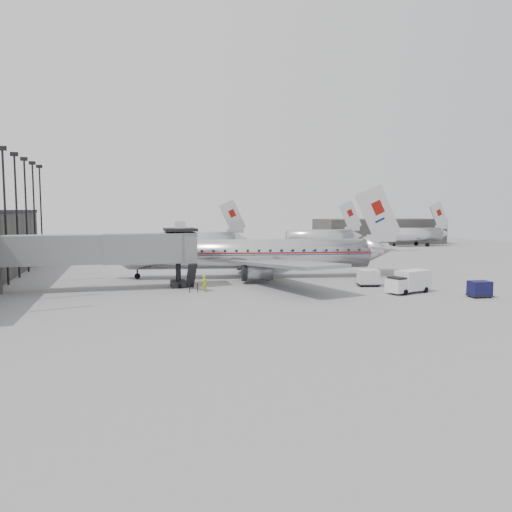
% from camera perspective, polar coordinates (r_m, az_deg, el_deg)
% --- Properties ---
extents(ground, '(160.00, 160.00, 0.00)m').
position_cam_1_polar(ground, '(52.96, 1.64, -3.75)').
color(ground, slate).
rests_on(ground, ground).
extents(hangar, '(30.00, 12.00, 6.00)m').
position_cam_1_polar(hangar, '(125.41, 13.84, 2.76)').
color(hangar, '#32302D').
rests_on(hangar, ground).
extents(apron_line, '(60.00, 0.15, 0.01)m').
position_cam_1_polar(apron_line, '(59.49, 2.80, -2.74)').
color(apron_line, gold).
rests_on(apron_line, ground).
extents(jet_bridge, '(21.00, 6.20, 7.10)m').
position_cam_1_polar(jet_bridge, '(54.07, -16.70, 0.67)').
color(jet_bridge, slate).
rests_on(jet_bridge, ground).
extents(floodlight_masts, '(0.90, 42.25, 15.25)m').
position_cam_1_polar(floodlight_masts, '(64.50, -26.20, 4.80)').
color(floodlight_masts, black).
rests_on(floodlight_masts, ground).
extents(distant_aircraft_near, '(16.39, 3.20, 10.26)m').
position_cam_1_polar(distant_aircraft_near, '(93.26, -6.65, 1.86)').
color(distant_aircraft_near, silver).
rests_on(distant_aircraft_near, ground).
extents(distant_aircraft_mid, '(16.39, 3.20, 10.26)m').
position_cam_1_polar(distant_aircraft_mid, '(103.89, 7.39, 2.21)').
color(distant_aircraft_mid, silver).
rests_on(distant_aircraft_mid, ground).
extents(distant_aircraft_far, '(16.39, 3.20, 10.26)m').
position_cam_1_polar(distant_aircraft_far, '(118.40, 17.51, 2.39)').
color(distant_aircraft_far, silver).
rests_on(distant_aircraft_far, ground).
extents(airliner, '(36.45, 33.52, 11.59)m').
position_cam_1_polar(airliner, '(61.29, -0.02, 0.24)').
color(airliner, silver).
rests_on(airliner, ground).
extents(service_van, '(5.13, 3.23, 2.26)m').
position_cam_1_polar(service_van, '(52.40, 17.05, -2.78)').
color(service_van, silver).
rests_on(service_van, ground).
extents(baggage_cart_navy, '(2.11, 1.68, 1.56)m').
position_cam_1_polar(baggage_cart_navy, '(52.28, 24.19, -3.43)').
color(baggage_cart_navy, '#0D0E35').
rests_on(baggage_cart_navy, ground).
extents(baggage_cart_white, '(2.60, 2.18, 1.80)m').
position_cam_1_polar(baggage_cart_white, '(55.93, 12.71, -2.40)').
color(baggage_cart_white, '#BCBCBE').
rests_on(baggage_cart_white, ground).
extents(ramp_worker, '(0.73, 0.72, 1.71)m').
position_cam_1_polar(ramp_worker, '(51.17, -5.91, -3.13)').
color(ramp_worker, '#A9CA17').
rests_on(ramp_worker, ground).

